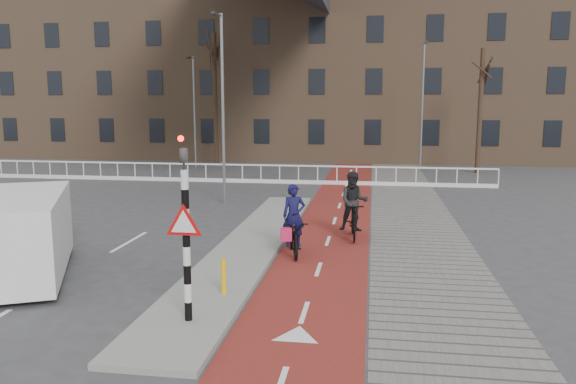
# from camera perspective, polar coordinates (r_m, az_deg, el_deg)

# --- Properties ---
(ground) EXTENTS (120.00, 120.00, 0.00)m
(ground) POSITION_cam_1_polar(r_m,az_deg,el_deg) (12.81, -4.56, -10.16)
(ground) COLOR #38383A
(ground) RESTS_ON ground
(bike_lane) EXTENTS (2.50, 60.00, 0.01)m
(bike_lane) POSITION_cam_1_polar(r_m,az_deg,el_deg) (22.21, 5.10, -1.86)
(bike_lane) COLOR maroon
(bike_lane) RESTS_ON ground
(sidewalk) EXTENTS (3.00, 60.00, 0.01)m
(sidewalk) POSITION_cam_1_polar(r_m,az_deg,el_deg) (22.22, 12.33, -2.03)
(sidewalk) COLOR slate
(sidewalk) RESTS_ON ground
(curb_island) EXTENTS (1.80, 16.00, 0.12)m
(curb_island) POSITION_cam_1_polar(r_m,az_deg,el_deg) (16.68, -3.79, -5.35)
(curb_island) COLOR gray
(curb_island) RESTS_ON ground
(traffic_signal) EXTENTS (0.80, 0.80, 3.68)m
(traffic_signal) POSITION_cam_1_polar(r_m,az_deg,el_deg) (10.56, -10.37, -3.24)
(traffic_signal) COLOR black
(traffic_signal) RESTS_ON curb_island
(bollard) EXTENTS (0.12, 0.12, 0.77)m
(bollard) POSITION_cam_1_polar(r_m,az_deg,el_deg) (12.32, -6.55, -8.50)
(bollard) COLOR #F7B40D
(bollard) RESTS_ON curb_island
(cyclist_near) EXTENTS (1.10, 2.00, 1.98)m
(cyclist_near) POSITION_cam_1_polar(r_m,az_deg,el_deg) (15.62, 0.59, -4.01)
(cyclist_near) COLOR black
(cyclist_near) RESTS_ON bike_lane
(cyclist_far) EXTENTS (0.96, 2.01, 2.09)m
(cyclist_far) POSITION_cam_1_polar(r_m,az_deg,el_deg) (17.53, 6.69, -1.95)
(cyclist_far) COLOR black
(cyclist_far) RESTS_ON bike_lane
(van) EXTENTS (3.71, 5.06, 2.02)m
(van) POSITION_cam_1_polar(r_m,az_deg,el_deg) (15.01, -25.41, -3.92)
(van) COLOR white
(van) RESTS_ON ground
(railing) EXTENTS (28.00, 0.10, 0.99)m
(railing) POSITION_cam_1_polar(r_m,az_deg,el_deg) (30.06, -6.51, 1.58)
(railing) COLOR silver
(railing) RESTS_ON ground
(townhouse_row) EXTENTS (46.00, 10.00, 15.90)m
(townhouse_row) POSITION_cam_1_polar(r_m,az_deg,el_deg) (44.29, 1.08, 13.77)
(townhouse_row) COLOR #7F6047
(townhouse_row) RESTS_ON ground
(tree_mid) EXTENTS (0.30, 0.30, 8.75)m
(tree_mid) POSITION_cam_1_polar(r_m,az_deg,el_deg) (38.28, -7.40, 9.28)
(tree_mid) COLOR black
(tree_mid) RESTS_ON ground
(tree_right) EXTENTS (0.28, 0.28, 7.34)m
(tree_right) POSITION_cam_1_polar(r_m,az_deg,el_deg) (35.49, 18.92, 7.74)
(tree_right) COLOR black
(tree_right) RESTS_ON ground
(streetlight_near) EXTENTS (0.12, 0.12, 7.72)m
(streetlight_near) POSITION_cam_1_polar(r_m,az_deg,el_deg) (23.31, -6.62, 8.17)
(streetlight_near) COLOR slate
(streetlight_near) RESTS_ON ground
(streetlight_left) EXTENTS (0.12, 0.12, 7.06)m
(streetlight_left) POSITION_cam_1_polar(r_m,az_deg,el_deg) (36.59, -9.48, 7.91)
(streetlight_left) COLOR slate
(streetlight_left) RESTS_ON ground
(streetlight_right) EXTENTS (0.12, 0.12, 7.74)m
(streetlight_right) POSITION_cam_1_polar(r_m,az_deg,el_deg) (34.89, 13.48, 8.30)
(streetlight_right) COLOR slate
(streetlight_right) RESTS_ON ground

